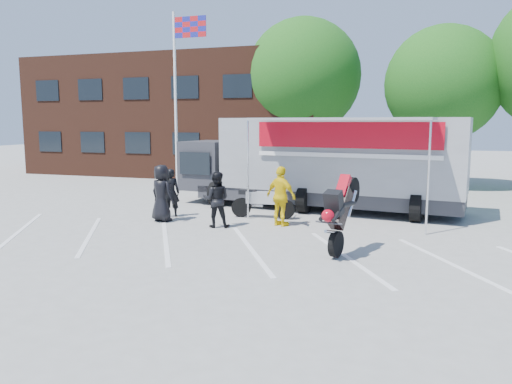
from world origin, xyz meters
The scene contains 13 objects.
ground centered at (0.00, 0.00, 0.00)m, with size 100.00×100.00×0.00m, color #9D9D98.
parking_bay_lines centered at (0.00, 1.00, 0.01)m, with size 18.00×5.00×0.01m, color white.
office_building centered at (-10.00, 18.00, 3.50)m, with size 18.00×8.00×7.00m, color #4A2417.
flagpole centered at (-6.24, 10.00, 5.05)m, with size 1.61×0.12×8.00m.
tree_left centered at (-2.00, 16.00, 5.57)m, with size 6.12×6.12×8.64m.
tree_mid centered at (5.00, 15.00, 4.94)m, with size 5.44×5.44×7.68m.
transporter_truck centered at (0.93, 7.23, 0.00)m, with size 10.39×5.01×3.31m, color #96999E, non-canonical shape.
parked_motorcycle centered at (-0.73, 4.94, 0.00)m, with size 0.73×2.19×1.15m, color silver, non-canonical shape.
stunt_bike_rider centered at (2.55, 1.45, 0.00)m, with size 0.83×1.76×2.07m, color black, non-canonical shape.
spectator_leather_a centered at (-3.63, 3.40, 0.91)m, with size 0.89×0.58×1.82m, color black.
spectator_leather_b centered at (-3.75, 4.21, 0.81)m, with size 0.59×0.39×1.63m, color black.
spectator_leather_c centered at (-1.63, 3.14, 0.84)m, with size 0.82×0.64×1.69m, color black.
spectator_hivis centered at (0.18, 3.92, 0.92)m, with size 1.08×0.45×1.84m, color yellow.
Camera 1 is at (4.21, -10.57, 3.16)m, focal length 35.00 mm.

